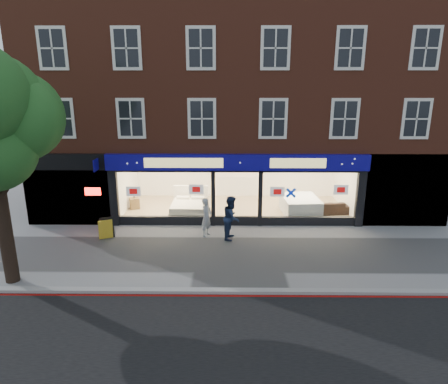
{
  "coord_description": "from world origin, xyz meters",
  "views": [
    {
      "loc": [
        -0.39,
        -14.0,
        6.47
      ],
      "look_at": [
        -0.56,
        2.5,
        1.72
      ],
      "focal_mm": 32.0,
      "sensor_mm": 36.0,
      "label": 1
    }
  ],
  "objects_px": {
    "mattress_stack": "(300,206)",
    "pedestrian_blue": "(232,217)",
    "sofa": "(327,207)",
    "display_bed": "(189,207)",
    "a_board": "(106,229)",
    "pedestrian_grey": "(207,217)"
  },
  "relations": [
    {
      "from": "mattress_stack",
      "to": "pedestrian_grey",
      "type": "relative_size",
      "value": 1.33
    },
    {
      "from": "mattress_stack",
      "to": "pedestrian_blue",
      "type": "xyz_separation_m",
      "value": [
        -3.34,
        -2.85,
        0.4
      ]
    },
    {
      "from": "display_bed",
      "to": "pedestrian_grey",
      "type": "distance_m",
      "value": 2.77
    },
    {
      "from": "sofa",
      "to": "display_bed",
      "type": "bearing_deg",
      "value": -5.13
    },
    {
      "from": "sofa",
      "to": "a_board",
      "type": "bearing_deg",
      "value": 10.95
    },
    {
      "from": "a_board",
      "to": "pedestrian_blue",
      "type": "bearing_deg",
      "value": -22.01
    },
    {
      "from": "sofa",
      "to": "pedestrian_blue",
      "type": "xyz_separation_m",
      "value": [
        -4.65,
        -2.95,
        0.52
      ]
    },
    {
      "from": "display_bed",
      "to": "mattress_stack",
      "type": "relative_size",
      "value": 0.96
    },
    {
      "from": "pedestrian_blue",
      "to": "mattress_stack",
      "type": "bearing_deg",
      "value": -38.1
    },
    {
      "from": "display_bed",
      "to": "mattress_stack",
      "type": "bearing_deg",
      "value": 1.86
    },
    {
      "from": "display_bed",
      "to": "mattress_stack",
      "type": "distance_m",
      "value": 5.38
    },
    {
      "from": "display_bed",
      "to": "a_board",
      "type": "height_order",
      "value": "display_bed"
    },
    {
      "from": "a_board",
      "to": "pedestrian_grey",
      "type": "bearing_deg",
      "value": -18.12
    },
    {
      "from": "mattress_stack",
      "to": "pedestrian_blue",
      "type": "height_order",
      "value": "pedestrian_blue"
    },
    {
      "from": "pedestrian_blue",
      "to": "pedestrian_grey",
      "type": "bearing_deg",
      "value": 87.25
    },
    {
      "from": "sofa",
      "to": "pedestrian_blue",
      "type": "distance_m",
      "value": 5.53
    },
    {
      "from": "sofa",
      "to": "pedestrian_grey",
      "type": "bearing_deg",
      "value": 19.04
    },
    {
      "from": "display_bed",
      "to": "a_board",
      "type": "relative_size",
      "value": 2.4
    },
    {
      "from": "pedestrian_grey",
      "to": "pedestrian_blue",
      "type": "bearing_deg",
      "value": -78.14
    },
    {
      "from": "display_bed",
      "to": "pedestrian_blue",
      "type": "relative_size",
      "value": 1.15
    },
    {
      "from": "pedestrian_grey",
      "to": "sofa",
      "type": "bearing_deg",
      "value": -38.75
    },
    {
      "from": "display_bed",
      "to": "sofa",
      "type": "height_order",
      "value": "display_bed"
    }
  ]
}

